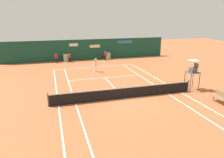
# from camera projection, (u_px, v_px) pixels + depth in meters

# --- Properties ---
(ground_plane) EXTENTS (80.00, 80.00, 0.01)m
(ground_plane) POSITION_uv_depth(u_px,v_px,m) (122.00, 96.00, 18.03)
(ground_plane) COLOR #BC6038
(tennis_net) EXTENTS (12.10, 0.10, 1.07)m
(tennis_net) POSITION_uv_depth(u_px,v_px,m) (125.00, 93.00, 17.36)
(tennis_net) COLOR #4C4C51
(tennis_net) RESTS_ON ground_plane
(sponsor_back_wall) EXTENTS (25.00, 1.02, 3.12)m
(sponsor_back_wall) POSITION_uv_depth(u_px,v_px,m) (88.00, 50.00, 32.69)
(sponsor_back_wall) COLOR #144233
(sponsor_back_wall) RESTS_ON ground_plane
(umpire_chair) EXTENTS (1.00, 1.00, 2.75)m
(umpire_chair) POSITION_uv_depth(u_px,v_px,m) (193.00, 71.00, 19.09)
(umpire_chair) COLOR #47474C
(umpire_chair) RESTS_ON ground_plane
(player_bench) EXTENTS (0.54, 1.32, 0.88)m
(player_bench) POSITION_uv_depth(u_px,v_px,m) (220.00, 96.00, 16.50)
(player_bench) COLOR #38383D
(player_bench) RESTS_ON ground_plane
(player_on_baseline) EXTENTS (0.49, 0.78, 1.79)m
(player_on_baseline) POSITION_uv_depth(u_px,v_px,m) (95.00, 64.00, 25.58)
(player_on_baseline) COLOR white
(player_on_baseline) RESTS_ON ground_plane
(ball_kid_right_post) EXTENTS (0.42, 0.20, 1.27)m
(ball_kid_right_post) POSITION_uv_depth(u_px,v_px,m) (70.00, 57.00, 31.01)
(ball_kid_right_post) COLOR black
(ball_kid_right_post) RESTS_ON ground_plane
(ball_kid_centre_post) EXTENTS (0.45, 0.23, 1.36)m
(ball_kid_centre_post) POSITION_uv_depth(u_px,v_px,m) (56.00, 58.00, 30.49)
(ball_kid_centre_post) COLOR black
(ball_kid_centre_post) RESTS_ON ground_plane
(ball_kid_left_post) EXTENTS (0.46, 0.19, 1.38)m
(ball_kid_left_post) POSITION_uv_depth(u_px,v_px,m) (105.00, 55.00, 32.44)
(ball_kid_left_post) COLOR black
(ball_kid_left_post) RESTS_ON ground_plane
(tennis_ball_by_sideline) EXTENTS (0.07, 0.07, 0.07)m
(tennis_ball_by_sideline) POSITION_uv_depth(u_px,v_px,m) (117.00, 88.00, 19.81)
(tennis_ball_by_sideline) COLOR #CCE033
(tennis_ball_by_sideline) RESTS_ON ground_plane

